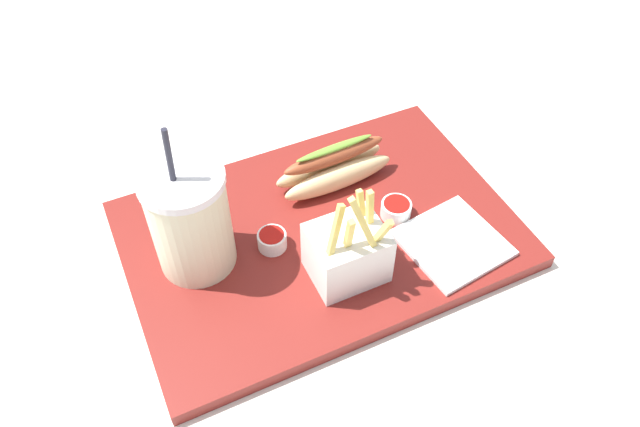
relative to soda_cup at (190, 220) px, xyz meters
The scene contains 8 objects.
ground_plane 0.19m from the soda_cup, behind, with size 2.40×2.40×0.02m, color silver.
food_tray 0.18m from the soda_cup, behind, with size 0.49×0.33×0.02m, color maroon.
soda_cup is the anchor object (origin of this frame).
fries_basket 0.19m from the soda_cup, 148.65° to the left, with size 0.09×0.07×0.15m.
hot_dog_1 0.22m from the soda_cup, 166.42° to the right, with size 0.16×0.06×0.07m.
ketchup_cup_1 0.27m from the soda_cup, behind, with size 0.04×0.04×0.02m.
ketchup_cup_2 0.11m from the soda_cup, 164.62° to the left, with size 0.04×0.04×0.02m.
napkin_stack 0.32m from the soda_cup, 158.94° to the left, with size 0.12×0.11×0.01m, color white.
Camera 1 is at (0.22, 0.47, 0.63)m, focal length 34.85 mm.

